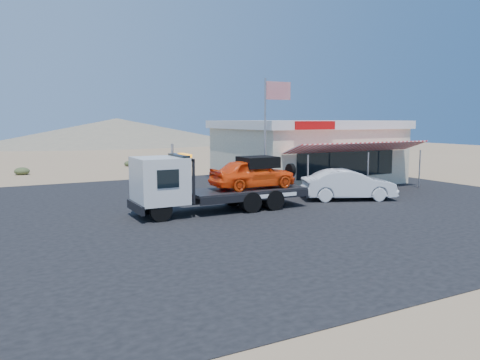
{
  "coord_description": "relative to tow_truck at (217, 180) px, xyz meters",
  "views": [
    {
      "loc": [
        -7.46,
        -15.7,
        3.97
      ],
      "look_at": [
        1.51,
        1.18,
        1.5
      ],
      "focal_mm": 35.0,
      "sensor_mm": 36.0,
      "label": 1
    }
  ],
  "objects": [
    {
      "name": "ground",
      "position": [
        -1.06,
        -2.44,
        -1.38
      ],
      "size": [
        120.0,
        120.0,
        0.0
      ],
      "primitive_type": "plane",
      "color": "#997A57",
      "rests_on": "ground"
    },
    {
      "name": "asphalt_lot",
      "position": [
        0.94,
        0.56,
        -1.37
      ],
      "size": [
        32.0,
        24.0,
        0.02
      ],
      "primitive_type": "cube",
      "color": "black",
      "rests_on": "ground"
    },
    {
      "name": "tow_truck",
      "position": [
        0.0,
        0.0,
        0.0
      ],
      "size": [
        7.63,
        2.26,
        2.55
      ],
      "color": "black",
      "rests_on": "asphalt_lot"
    },
    {
      "name": "white_sedan",
      "position": [
        7.04,
        -0.37,
        -0.61
      ],
      "size": [
        4.81,
        3.24,
        1.5
      ],
      "primitive_type": "imported",
      "rotation": [
        0.0,
        0.0,
        1.17
      ],
      "color": "silver",
      "rests_on": "asphalt_lot"
    },
    {
      "name": "jerky_store",
      "position": [
        9.44,
        6.53,
        0.61
      ],
      "size": [
        10.4,
        9.97,
        3.9
      ],
      "color": "beige",
      "rests_on": "asphalt_lot"
    },
    {
      "name": "flagpole",
      "position": [
        3.87,
        2.06,
        2.39
      ],
      "size": [
        1.55,
        0.1,
        6.0
      ],
      "color": "#99999E",
      "rests_on": "asphalt_lot"
    }
  ]
}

